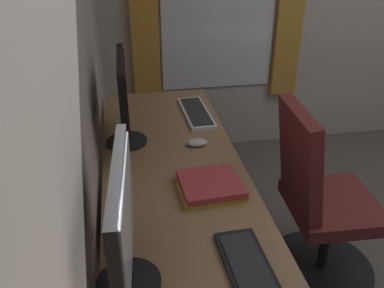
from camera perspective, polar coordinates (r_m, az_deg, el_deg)
wall_back at (r=1.18m, az=-19.14°, el=7.10°), size 4.40×0.10×2.60m
curtain_far at (r=3.00m, az=-6.87°, el=19.31°), size 0.05×0.20×1.51m
desk at (r=1.72m, az=-1.66°, el=-8.54°), size 2.21×0.63×0.73m
drawer_pedestal at (r=1.90m, az=-2.20°, el=-16.77°), size 0.40×0.51×0.69m
monitor_primary at (r=1.96m, az=-9.56°, el=6.67°), size 0.48×0.20×0.43m
monitor_secondary at (r=1.17m, az=-9.62°, el=-10.69°), size 0.50×0.20×0.42m
keyboard_main at (r=2.33m, az=0.59°, el=4.45°), size 0.42×0.16×0.02m
keyboard_spare at (r=1.34m, az=8.46°, el=-17.97°), size 0.42×0.15×0.02m
mouse_main at (r=2.00m, az=0.74°, el=0.22°), size 0.06×0.10×0.03m
book_stack_near at (r=1.67m, az=2.66°, el=-5.95°), size 0.25×0.27×0.05m
office_chair at (r=2.13m, az=17.32°, el=-8.46°), size 0.56×0.56×0.97m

